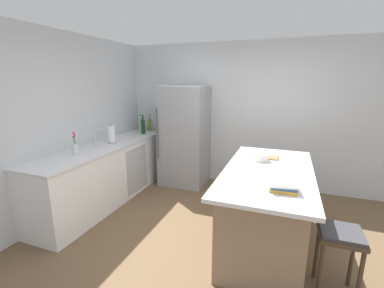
# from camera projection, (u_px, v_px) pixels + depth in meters

# --- Properties ---
(ground_plane) EXTENTS (7.20, 7.20, 0.00)m
(ground_plane) POSITION_uv_depth(u_px,v_px,m) (221.00, 253.00, 2.97)
(ground_plane) COLOR brown
(wall_rear) EXTENTS (6.00, 0.10, 2.60)m
(wall_rear) POSITION_uv_depth(u_px,v_px,m) (254.00, 116.00, 4.71)
(wall_rear) COLOR silver
(wall_rear) RESTS_ON ground_plane
(wall_left) EXTENTS (0.10, 6.00, 2.60)m
(wall_left) POSITION_uv_depth(u_px,v_px,m) (46.00, 128.00, 3.49)
(wall_left) COLOR silver
(wall_left) RESTS_ON ground_plane
(counter_run_left) EXTENTS (0.67, 2.78, 0.93)m
(counter_run_left) POSITION_uv_depth(u_px,v_px,m) (108.00, 172.00, 4.22)
(counter_run_left) COLOR white
(counter_run_left) RESTS_ON ground_plane
(kitchen_island) EXTENTS (0.97, 1.95, 0.93)m
(kitchen_island) POSITION_uv_depth(u_px,v_px,m) (266.00, 207.00, 3.06)
(kitchen_island) COLOR #8E755B
(kitchen_island) RESTS_ON ground_plane
(refrigerator) EXTENTS (0.83, 0.73, 1.83)m
(refrigerator) POSITION_uv_depth(u_px,v_px,m) (184.00, 136.00, 4.84)
(refrigerator) COLOR #93969B
(refrigerator) RESTS_ON ground_plane
(bar_stool) EXTENTS (0.36, 0.36, 0.65)m
(bar_stool) POSITION_uv_depth(u_px,v_px,m) (340.00, 242.00, 2.30)
(bar_stool) COLOR #473828
(bar_stool) RESTS_ON ground_plane
(sink_faucet) EXTENTS (0.15, 0.05, 0.30)m
(sink_faucet) POSITION_uv_depth(u_px,v_px,m) (96.00, 137.00, 3.94)
(sink_faucet) COLOR silver
(sink_faucet) RESTS_ON counter_run_left
(flower_vase) EXTENTS (0.08, 0.08, 0.32)m
(flower_vase) POSITION_uv_depth(u_px,v_px,m) (75.00, 147.00, 3.54)
(flower_vase) COLOR silver
(flower_vase) RESTS_ON counter_run_left
(paper_towel_roll) EXTENTS (0.14, 0.14, 0.31)m
(paper_towel_roll) POSITION_uv_depth(u_px,v_px,m) (112.00, 135.00, 4.22)
(paper_towel_roll) COLOR gray
(paper_towel_roll) RESTS_ON counter_run_left
(olive_oil_bottle) EXTENTS (0.06, 0.06, 0.34)m
(olive_oil_bottle) POSITION_uv_depth(u_px,v_px,m) (150.00, 124.00, 5.22)
(olive_oil_bottle) COLOR olive
(olive_oil_bottle) RESTS_ON counter_run_left
(vinegar_bottle) EXTENTS (0.06, 0.06, 0.27)m
(vinegar_bottle) POSITION_uv_depth(u_px,v_px,m) (141.00, 126.00, 5.19)
(vinegar_bottle) COLOR #994C23
(vinegar_bottle) RESTS_ON counter_run_left
(gin_bottle) EXTENTS (0.08, 0.08, 0.34)m
(gin_bottle) POSITION_uv_depth(u_px,v_px,m) (140.00, 125.00, 5.09)
(gin_bottle) COLOR #8CB79E
(gin_bottle) RESTS_ON counter_run_left
(wine_bottle) EXTENTS (0.07, 0.07, 0.36)m
(wine_bottle) POSITION_uv_depth(u_px,v_px,m) (143.00, 126.00, 4.96)
(wine_bottle) COLOR #19381E
(wine_bottle) RESTS_ON counter_run_left
(cookbook_stack) EXTENTS (0.28, 0.23, 0.08)m
(cookbook_stack) POSITION_uv_depth(u_px,v_px,m) (283.00, 187.00, 2.37)
(cookbook_stack) COLOR gold
(cookbook_stack) RESTS_ON kitchen_island
(mixing_bowl) EXTENTS (0.21, 0.21, 0.10)m
(mixing_bowl) POSITION_uv_depth(u_px,v_px,m) (260.00, 157.00, 3.28)
(mixing_bowl) COLOR silver
(mixing_bowl) RESTS_ON kitchen_island
(cutting_board) EXTENTS (0.35, 0.20, 0.02)m
(cutting_board) POSITION_uv_depth(u_px,v_px,m) (265.00, 157.00, 3.42)
(cutting_board) COLOR #9E7042
(cutting_board) RESTS_ON kitchen_island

